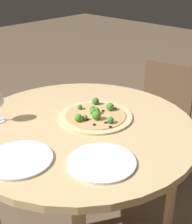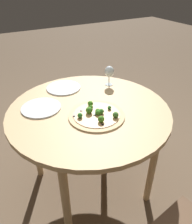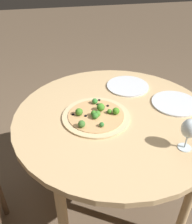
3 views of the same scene
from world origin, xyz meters
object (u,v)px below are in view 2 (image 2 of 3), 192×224
Objects in this scene: plate_near at (64,88)px; plate_far at (41,108)px; pizza at (96,114)px; wine_glass at (109,72)px.

plate_near is 1.00× the size of plate_far.
plate_near is 0.32m from plate_far.
plate_near is at bearing -176.12° from pizza.
pizza is 0.38m from plate_far.
pizza is at bearing -42.04° from wine_glass.
wine_glass is at bearing 98.11° from plate_far.
wine_glass is at bearing 70.53° from plate_near.
plate_near is (-0.12, -0.34, -0.10)m from wine_glass.
wine_glass reaches higher than pizza.
plate_far is (-0.26, -0.27, -0.01)m from pizza.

